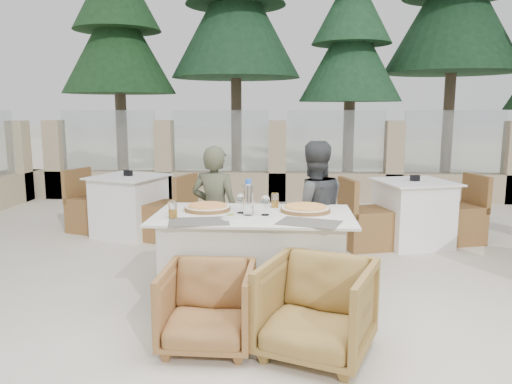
# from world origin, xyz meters

# --- Properties ---
(ground) EXTENTS (80.00, 80.00, 0.00)m
(ground) POSITION_xyz_m (0.00, 0.00, 0.00)
(ground) COLOR beige
(ground) RESTS_ON ground
(sand_patch) EXTENTS (30.00, 16.00, 0.01)m
(sand_patch) POSITION_xyz_m (0.00, 14.00, 0.01)
(sand_patch) COLOR #F7EACA
(sand_patch) RESTS_ON ground
(perimeter_wall_far) EXTENTS (10.00, 0.34, 1.60)m
(perimeter_wall_far) POSITION_xyz_m (0.00, 4.80, 0.80)
(perimeter_wall_far) COLOR tan
(perimeter_wall_far) RESTS_ON ground
(pine_far_left) EXTENTS (2.42, 2.42, 5.50)m
(pine_far_left) POSITION_xyz_m (-3.50, 7.00, 2.75)
(pine_far_left) COLOR #1B401E
(pine_far_left) RESTS_ON ground
(pine_mid_left) EXTENTS (2.86, 2.86, 6.50)m
(pine_mid_left) POSITION_xyz_m (-1.00, 7.50, 3.25)
(pine_mid_left) COLOR #1B4125
(pine_mid_left) RESTS_ON ground
(pine_centre) EXTENTS (2.20, 2.20, 5.00)m
(pine_centre) POSITION_xyz_m (1.50, 7.20, 2.50)
(pine_centre) COLOR #214D2C
(pine_centre) RESTS_ON ground
(pine_mid_right) EXTENTS (2.99, 2.99, 6.80)m
(pine_mid_right) POSITION_xyz_m (3.80, 7.80, 3.40)
(pine_mid_right) COLOR #193C20
(pine_mid_right) RESTS_ON ground
(dining_table) EXTENTS (1.60, 0.90, 0.77)m
(dining_table) POSITION_xyz_m (-0.08, 0.04, 0.39)
(dining_table) COLOR beige
(dining_table) RESTS_ON ground
(placemat_near_left) EXTENTS (0.50, 0.38, 0.00)m
(placemat_near_left) POSITION_xyz_m (-0.48, -0.26, 0.77)
(placemat_near_left) COLOR #534F47
(placemat_near_left) RESTS_ON dining_table
(placemat_near_right) EXTENTS (0.52, 0.42, 0.00)m
(placemat_near_right) POSITION_xyz_m (0.35, -0.24, 0.77)
(placemat_near_right) COLOR #555149
(placemat_near_right) RESTS_ON dining_table
(pizza_left) EXTENTS (0.43, 0.43, 0.05)m
(pizza_left) POSITION_xyz_m (-0.48, 0.16, 0.79)
(pizza_left) COLOR #C84C1B
(pizza_left) RESTS_ON dining_table
(pizza_right) EXTENTS (0.46, 0.46, 0.05)m
(pizza_right) POSITION_xyz_m (0.34, 0.17, 0.80)
(pizza_right) COLOR orange
(pizza_right) RESTS_ON dining_table
(water_bottle) EXTENTS (0.11, 0.11, 0.29)m
(water_bottle) POSITION_xyz_m (-0.12, 0.00, 0.91)
(water_bottle) COLOR silver
(water_bottle) RESTS_ON dining_table
(wine_glass_centre) EXTENTS (0.09, 0.09, 0.18)m
(wine_glass_centre) POSITION_xyz_m (-0.19, 0.07, 0.86)
(wine_glass_centre) COLOR white
(wine_glass_centre) RESTS_ON dining_table
(wine_glass_near) EXTENTS (0.08, 0.08, 0.18)m
(wine_glass_near) POSITION_xyz_m (0.01, 0.00, 0.86)
(wine_glass_near) COLOR silver
(wine_glass_near) RESTS_ON dining_table
(beer_glass_left) EXTENTS (0.08, 0.08, 0.14)m
(beer_glass_left) POSITION_xyz_m (-0.70, -0.15, 0.84)
(beer_glass_left) COLOR orange
(beer_glass_left) RESTS_ON dining_table
(beer_glass_right) EXTENTS (0.08, 0.08, 0.13)m
(beer_glass_right) POSITION_xyz_m (0.08, 0.32, 0.83)
(beer_glass_right) COLOR orange
(beer_glass_right) RESTS_ON dining_table
(olive_dish) EXTENTS (0.11, 0.11, 0.04)m
(olive_dish) POSITION_xyz_m (-0.25, -0.16, 0.79)
(olive_dish) COLOR silver
(olive_dish) RESTS_ON dining_table
(armchair_far_left) EXTENTS (0.86, 0.87, 0.66)m
(armchair_far_left) POSITION_xyz_m (-0.50, 0.90, 0.33)
(armchair_far_left) COLOR olive
(armchair_far_left) RESTS_ON ground
(armchair_far_right) EXTENTS (0.82, 0.83, 0.61)m
(armchair_far_right) POSITION_xyz_m (0.39, 0.85, 0.31)
(armchair_far_right) COLOR brown
(armchair_far_right) RESTS_ON ground
(armchair_near_left) EXTENTS (0.62, 0.64, 0.57)m
(armchair_near_left) POSITION_xyz_m (-0.34, -0.71, 0.28)
(armchair_near_left) COLOR olive
(armchair_near_left) RESTS_ON ground
(armchair_near_right) EXTENTS (0.88, 0.89, 0.64)m
(armchair_near_right) POSITION_xyz_m (0.39, -0.78, 0.32)
(armchair_near_right) COLOR olive
(armchair_near_right) RESTS_ON ground
(diner_left) EXTENTS (0.52, 0.40, 1.27)m
(diner_left) POSITION_xyz_m (-0.50, 0.73, 0.64)
(diner_left) COLOR #4A4D38
(diner_left) RESTS_ON ground
(diner_right) EXTENTS (0.74, 0.63, 1.33)m
(diner_right) POSITION_xyz_m (0.42, 0.62, 0.66)
(diner_right) COLOR #3B3E41
(diner_right) RESTS_ON ground
(bg_table_a) EXTENTS (1.82, 1.30, 0.77)m
(bg_table_a) POSITION_xyz_m (-1.82, 2.23, 0.39)
(bg_table_a) COLOR white
(bg_table_a) RESTS_ON ground
(bg_table_b) EXTENTS (1.80, 1.24, 0.77)m
(bg_table_b) POSITION_xyz_m (1.67, 2.00, 0.39)
(bg_table_b) COLOR white
(bg_table_b) RESTS_ON ground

